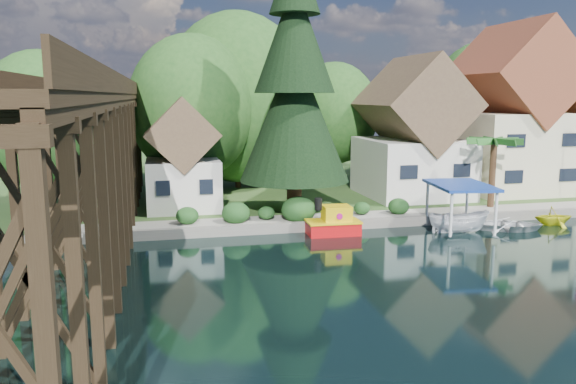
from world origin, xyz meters
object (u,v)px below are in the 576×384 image
at_px(boat_white_a, 510,224).
at_px(house_left, 413,137).
at_px(trestle_bridge, 90,156).
at_px(conifer, 295,83).
at_px(palm_tree, 494,143).
at_px(boat_yellow, 554,215).
at_px(house_center, 511,120).
at_px(shed, 183,162).
at_px(tugboat, 334,223).
at_px(boat_canopy, 459,212).

bearing_deg(boat_white_a, house_left, 30.55).
distance_m(trestle_bridge, conifer, 14.33).
xyz_separation_m(palm_tree, boat_yellow, (2.14, -3.92, -4.42)).
distance_m(house_center, palm_tree, 8.60).
xyz_separation_m(shed, boat_white_a, (19.95, -8.95, -3.41)).
bearing_deg(palm_tree, trestle_bridge, -169.43).
height_order(house_center, boat_white_a, house_center).
distance_m(palm_tree, boat_yellow, 6.28).
distance_m(house_center, boat_yellow, 12.30).
bearing_deg(palm_tree, house_center, 48.87).
bearing_deg(tugboat, palm_tree, 14.07).
xyz_separation_m(trestle_bridge, palm_tree, (26.41, 4.93, -0.25)).
xyz_separation_m(house_left, house_center, (9.00, 0.50, 1.28)).
bearing_deg(boat_canopy, trestle_bridge, -178.73).
bearing_deg(boat_canopy, boat_white_a, -1.63).
height_order(trestle_bridge, tugboat, trestle_bridge).
bearing_deg(tugboat, boat_yellow, -2.85).
relative_size(house_left, shed, 1.40).
bearing_deg(house_left, boat_canopy, -98.72).
bearing_deg(tugboat, conifer, 107.41).
relative_size(shed, palm_tree, 1.49).
bearing_deg(trestle_bridge, boat_yellow, 2.03).
bearing_deg(house_center, boat_canopy, -134.29).
bearing_deg(boat_yellow, boat_canopy, 100.18).
distance_m(tugboat, boat_white_a, 11.32).
bearing_deg(boat_yellow, shed, 76.43).
bearing_deg(boat_canopy, house_left, 81.28).
bearing_deg(trestle_bridge, boat_canopy, 1.27).
xyz_separation_m(shed, tugboat, (8.72, -7.58, -3.12)).
height_order(house_left, boat_yellow, house_left).
bearing_deg(shed, boat_yellow, -19.44).
xyz_separation_m(palm_tree, boat_white_a, (-1.47, -4.56, -4.68)).
bearing_deg(tugboat, shed, 139.00).
relative_size(palm_tree, tugboat, 1.59).
distance_m(house_left, boat_yellow, 12.13).
bearing_deg(palm_tree, shed, 168.40).
height_order(shed, boat_white_a, shed).
bearing_deg(boat_yellow, conifer, 77.97).
height_order(house_center, boat_canopy, house_center).
bearing_deg(trestle_bridge, tugboat, 7.27).
distance_m(house_left, house_center, 9.10).
xyz_separation_m(house_center, conifer, (-19.70, -5.06, 2.79)).
distance_m(trestle_bridge, tugboat, 14.59).
relative_size(trestle_bridge, boat_yellow, 17.21).
bearing_deg(house_center, boat_yellow, -108.46).
relative_size(house_center, boat_yellow, 5.41).
bearing_deg(palm_tree, boat_canopy, -138.30).
xyz_separation_m(house_left, boat_white_a, (1.95, -10.45, -4.72)).
distance_m(house_left, shed, 18.11).
height_order(trestle_bridge, palm_tree, trestle_bridge).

